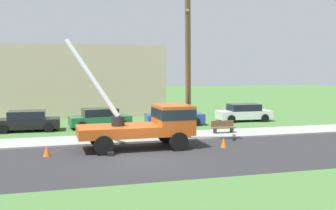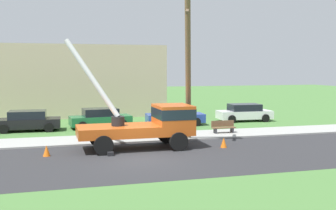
{
  "view_description": "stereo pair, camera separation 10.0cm",
  "coord_description": "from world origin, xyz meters",
  "px_view_note": "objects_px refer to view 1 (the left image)",
  "views": [
    {
      "loc": [
        -4.24,
        -19.27,
        4.44
      ],
      "look_at": [
        2.14,
        3.25,
        2.28
      ],
      "focal_mm": 44.13,
      "sensor_mm": 36.0,
      "label": 1
    },
    {
      "loc": [
        -4.14,
        -19.3,
        4.44
      ],
      "look_at": [
        2.14,
        3.25,
        2.28
      ],
      "focal_mm": 44.13,
      "sensor_mm": 36.0,
      "label": 2
    }
  ],
  "objects_px": {
    "park_bench": "(223,127)",
    "parked_sedan_green": "(100,118)",
    "traffic_cone_ahead": "(224,142)",
    "leaning_utility_pole": "(188,67)",
    "traffic_cone_behind": "(47,151)",
    "traffic_cone_curbside": "(181,137)",
    "parked_sedan_blue": "(175,116)",
    "parked_sedan_black": "(27,121)",
    "utility_truck": "(150,123)",
    "parked_sedan_white": "(244,113)"
  },
  "relations": [
    {
      "from": "parked_sedan_black",
      "to": "traffic_cone_ahead",
      "type": "bearing_deg",
      "value": -40.34
    },
    {
      "from": "leaning_utility_pole",
      "to": "parked_sedan_blue",
      "type": "relative_size",
      "value": 1.93
    },
    {
      "from": "leaning_utility_pole",
      "to": "park_bench",
      "type": "distance_m",
      "value": 5.67
    },
    {
      "from": "traffic_cone_ahead",
      "to": "parked_sedan_green",
      "type": "bearing_deg",
      "value": 121.35
    },
    {
      "from": "leaning_utility_pole",
      "to": "parked_sedan_blue",
      "type": "height_order",
      "value": "leaning_utility_pole"
    },
    {
      "from": "parked_sedan_black",
      "to": "parked_sedan_green",
      "type": "distance_m",
      "value": 5.06
    },
    {
      "from": "utility_truck",
      "to": "parked_sedan_green",
      "type": "relative_size",
      "value": 1.49
    },
    {
      "from": "traffic_cone_ahead",
      "to": "traffic_cone_behind",
      "type": "bearing_deg",
      "value": 178.28
    },
    {
      "from": "leaning_utility_pole",
      "to": "parked_sedan_green",
      "type": "bearing_deg",
      "value": 119.29
    },
    {
      "from": "parked_sedan_green",
      "to": "parked_sedan_blue",
      "type": "distance_m",
      "value": 5.67
    },
    {
      "from": "leaning_utility_pole",
      "to": "traffic_cone_behind",
      "type": "bearing_deg",
      "value": -168.89
    },
    {
      "from": "traffic_cone_curbside",
      "to": "parked_sedan_blue",
      "type": "distance_m",
      "value": 7.12
    },
    {
      "from": "utility_truck",
      "to": "leaning_utility_pole",
      "type": "distance_m",
      "value": 3.99
    },
    {
      "from": "traffic_cone_ahead",
      "to": "traffic_cone_curbside",
      "type": "bearing_deg",
      "value": 126.36
    },
    {
      "from": "utility_truck",
      "to": "traffic_cone_curbside",
      "type": "xyz_separation_m",
      "value": [
        2.21,
        1.33,
        -1.13
      ]
    },
    {
      "from": "traffic_cone_ahead",
      "to": "traffic_cone_behind",
      "type": "xyz_separation_m",
      "value": [
        -9.41,
        0.28,
        0.0
      ]
    },
    {
      "from": "traffic_cone_behind",
      "to": "park_bench",
      "type": "relative_size",
      "value": 0.35
    },
    {
      "from": "traffic_cone_curbside",
      "to": "park_bench",
      "type": "bearing_deg",
      "value": 28.0
    },
    {
      "from": "parked_sedan_green",
      "to": "parked_sedan_white",
      "type": "distance_m",
      "value": 11.83
    },
    {
      "from": "parked_sedan_white",
      "to": "utility_truck",
      "type": "bearing_deg",
      "value": -138.38
    },
    {
      "from": "parked_sedan_blue",
      "to": "traffic_cone_curbside",
      "type": "bearing_deg",
      "value": -103.56
    },
    {
      "from": "parked_sedan_black",
      "to": "parked_sedan_green",
      "type": "height_order",
      "value": "same"
    },
    {
      "from": "leaning_utility_pole",
      "to": "parked_sedan_black",
      "type": "distance_m",
      "value": 12.41
    },
    {
      "from": "parked_sedan_blue",
      "to": "parked_sedan_white",
      "type": "bearing_deg",
      "value": 6.14
    },
    {
      "from": "parked_sedan_white",
      "to": "parked_sedan_green",
      "type": "bearing_deg",
      "value": -177.51
    },
    {
      "from": "parked_sedan_black",
      "to": "parked_sedan_blue",
      "type": "distance_m",
      "value": 10.73
    },
    {
      "from": "utility_truck",
      "to": "park_bench",
      "type": "xyz_separation_m",
      "value": [
        5.71,
        3.19,
        -0.95
      ]
    },
    {
      "from": "utility_truck",
      "to": "leaning_utility_pole",
      "type": "height_order",
      "value": "leaning_utility_pole"
    },
    {
      "from": "utility_truck",
      "to": "traffic_cone_behind",
      "type": "height_order",
      "value": "utility_truck"
    },
    {
      "from": "traffic_cone_curbside",
      "to": "parked_sedan_white",
      "type": "relative_size",
      "value": 0.12
    },
    {
      "from": "traffic_cone_behind",
      "to": "utility_truck",
      "type": "bearing_deg",
      "value": 7.6
    },
    {
      "from": "traffic_cone_behind",
      "to": "park_bench",
      "type": "xyz_separation_m",
      "value": [
        11.19,
        3.93,
        0.18
      ]
    },
    {
      "from": "utility_truck",
      "to": "parked_sedan_white",
      "type": "xyz_separation_m",
      "value": [
        10.02,
        8.91,
        -0.7
      ]
    },
    {
      "from": "parked_sedan_blue",
      "to": "park_bench",
      "type": "distance_m",
      "value": 5.38
    },
    {
      "from": "traffic_cone_ahead",
      "to": "parked_sedan_black",
      "type": "relative_size",
      "value": 0.13
    },
    {
      "from": "traffic_cone_curbside",
      "to": "parked_sedan_black",
      "type": "height_order",
      "value": "parked_sedan_black"
    },
    {
      "from": "leaning_utility_pole",
      "to": "park_bench",
      "type": "relative_size",
      "value": 5.43
    },
    {
      "from": "traffic_cone_curbside",
      "to": "parked_sedan_white",
      "type": "xyz_separation_m",
      "value": [
        7.82,
        7.57,
        0.43
      ]
    },
    {
      "from": "utility_truck",
      "to": "parked_sedan_blue",
      "type": "bearing_deg",
      "value": 64.84
    },
    {
      "from": "traffic_cone_behind",
      "to": "traffic_cone_curbside",
      "type": "bearing_deg",
      "value": 15.03
    },
    {
      "from": "utility_truck",
      "to": "parked_sedan_green",
      "type": "xyz_separation_m",
      "value": [
        -1.8,
        8.39,
        -0.7
      ]
    },
    {
      "from": "leaning_utility_pole",
      "to": "parked_sedan_white",
      "type": "height_order",
      "value": "leaning_utility_pole"
    },
    {
      "from": "traffic_cone_curbside",
      "to": "parked_sedan_black",
      "type": "relative_size",
      "value": 0.13
    },
    {
      "from": "parked_sedan_white",
      "to": "traffic_cone_curbside",
      "type": "bearing_deg",
      "value": -135.9
    },
    {
      "from": "park_bench",
      "to": "parked_sedan_green",
      "type": "bearing_deg",
      "value": 145.29
    },
    {
      "from": "leaning_utility_pole",
      "to": "traffic_cone_ahead",
      "type": "xyz_separation_m",
      "value": [
        1.49,
        -1.84,
        -4.17
      ]
    },
    {
      "from": "parked_sedan_blue",
      "to": "utility_truck",
      "type": "bearing_deg",
      "value": -115.16
    },
    {
      "from": "traffic_cone_curbside",
      "to": "parked_sedan_blue",
      "type": "relative_size",
      "value": 0.12
    },
    {
      "from": "park_bench",
      "to": "traffic_cone_curbside",
      "type": "bearing_deg",
      "value": -152.0
    },
    {
      "from": "parked_sedan_green",
      "to": "parked_sedan_white",
      "type": "relative_size",
      "value": 1.02
    }
  ]
}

